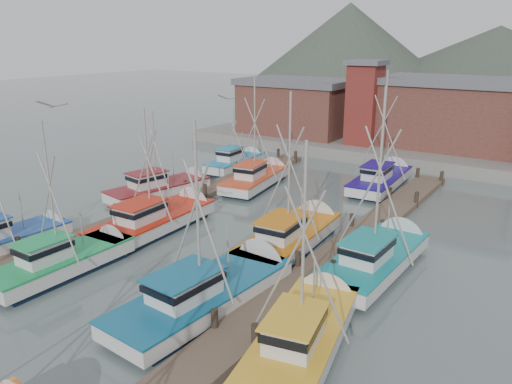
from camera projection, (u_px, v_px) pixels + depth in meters
The scene contains 21 objects.
ground at pixel (147, 280), 25.48m from camera, with size 260.00×260.00×0.00m, color slate.
dock_left at pixel (115, 225), 32.35m from camera, with size 2.30×46.00×1.50m.
dock_right at pixel (306, 281), 24.91m from camera, with size 2.30×46.00×1.50m.
quay at pixel (393, 145), 54.69m from camera, with size 44.00×16.00×1.20m, color gray.
shed_left at pixel (297, 106), 57.85m from camera, with size 12.72×8.48×6.20m.
shed_center at pixel (454, 112), 50.29m from camera, with size 14.84×9.54×6.90m.
lookout_tower at pixel (364, 102), 51.12m from camera, with size 3.60×3.60×8.50m.
distant_hills at pixel (456, 86), 129.61m from camera, with size 175.00×140.00×42.00m.
boat_4 at pixel (70, 259), 26.22m from camera, with size 3.47×8.25×8.75m.
boat_5 at pixel (213, 291), 22.94m from camera, with size 3.94×10.37×9.64m.
boat_6 at pixel (11, 239), 28.83m from camera, with size 3.58×8.13×8.89m.
boat_7 at pixel (306, 331), 19.75m from camera, with size 4.42×9.23×9.26m.
boat_8 at pixel (159, 219), 32.09m from camera, with size 3.58×9.78×8.71m.
boat_9 at pixel (293, 235), 29.44m from camera, with size 3.99×9.59×9.95m.
boat_10 at pixel (164, 188), 38.73m from camera, with size 4.20×9.06×7.44m.
boat_11 at pixel (379, 257), 26.50m from camera, with size 4.23×9.49×10.51m.
boat_12 at pixel (258, 178), 41.56m from camera, with size 3.93×9.08×9.88m.
boat_13 at pixel (382, 179), 41.24m from camera, with size 4.11×9.53×10.32m.
boat_14 at pixel (238, 162), 46.97m from camera, with size 2.82×7.89×6.27m.
gull_near at pixel (52, 106), 18.20m from camera, with size 1.55×0.65×0.24m.
gull_far at pixel (229, 98), 27.64m from camera, with size 1.55×0.63×0.24m.
Camera 1 is at (17.45, -16.04, 11.79)m, focal length 35.00 mm.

